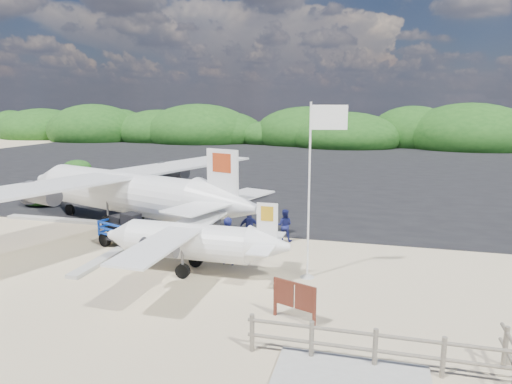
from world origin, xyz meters
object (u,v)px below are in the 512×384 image
(aircraft_small, at_px, (210,156))
(signboard, at_px, (294,321))
(crew_c, at_px, (250,229))
(crew_a, at_px, (228,241))
(flagpole, at_px, (307,277))
(baggage_cart, at_px, (129,247))
(aircraft_large, at_px, (443,186))
(crew_b, at_px, (284,225))

(aircraft_small, bearing_deg, signboard, 114.61)
(crew_c, bearing_deg, crew_a, 78.12)
(crew_a, height_order, aircraft_small, crew_a)
(crew_a, distance_m, crew_c, 2.41)
(flagpole, relative_size, crew_a, 3.27)
(crew_a, height_order, crew_c, crew_a)
(baggage_cart, xyz_separation_m, crew_a, (4.87, -0.98, 0.95))
(flagpole, xyz_separation_m, aircraft_large, (7.34, 20.96, 0.00))
(signboard, height_order, crew_a, crew_a)
(baggage_cart, relative_size, flagpole, 0.44)
(aircraft_large, bearing_deg, flagpole, 89.88)
(crew_a, relative_size, crew_b, 1.28)
(crew_c, bearing_deg, signboard, 108.71)
(crew_a, distance_m, crew_b, 3.87)
(baggage_cart, xyz_separation_m, signboard, (8.18, -5.04, 0.00))
(aircraft_large, distance_m, aircraft_small, 28.72)
(baggage_cart, distance_m, aircraft_small, 35.66)
(signboard, height_order, aircraft_large, aircraft_large)
(signboard, relative_size, crew_a, 0.78)
(signboard, distance_m, crew_a, 5.33)
(flagpole, xyz_separation_m, crew_b, (-1.66, 4.14, 0.75))
(signboard, distance_m, aircraft_small, 43.13)
(baggage_cart, xyz_separation_m, aircraft_small, (-9.04, 34.50, 0.00))
(signboard, xyz_separation_m, crew_b, (-1.78, 7.62, 0.75))
(aircraft_large, bearing_deg, crew_a, 81.87)
(flagpole, bearing_deg, aircraft_large, 70.71)
(flagpole, xyz_separation_m, crew_c, (-2.97, 2.99, 0.81))
(signboard, height_order, aircraft_small, aircraft_small)
(aircraft_small, bearing_deg, crew_c, 114.20)
(flagpole, bearing_deg, aircraft_small, 115.36)
(flagpole, height_order, crew_b, flagpole)
(aircraft_large, bearing_deg, signboard, 92.74)
(signboard, xyz_separation_m, crew_c, (-3.09, 6.47, 0.81))
(crew_a, distance_m, aircraft_large, 22.95)
(crew_c, height_order, aircraft_small, crew_c)
(baggage_cart, xyz_separation_m, flagpole, (8.05, -1.56, 0.00))
(flagpole, bearing_deg, signboard, -87.94)
(signboard, distance_m, aircraft_large, 25.48)
(signboard, relative_size, crew_c, 0.91)
(crew_b, bearing_deg, signboard, 101.22)
(flagpole, bearing_deg, crew_a, 169.55)
(crew_c, distance_m, aircraft_small, 35.98)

